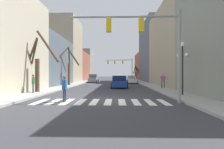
# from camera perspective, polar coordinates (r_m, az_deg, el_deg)

# --- Properties ---
(ground_plane) EXTENTS (240.00, 240.00, 0.00)m
(ground_plane) POSITION_cam_1_polar(r_m,az_deg,el_deg) (12.76, -3.03, -8.06)
(ground_plane) COLOR #38383D
(sidewalk_left) EXTENTS (2.21, 90.00, 0.15)m
(sidewalk_left) POSITION_cam_1_polar(r_m,az_deg,el_deg) (14.65, -28.53, -6.72)
(sidewalk_left) COLOR #9E9E99
(sidewalk_left) RESTS_ON ground_plane
(sidewalk_right) EXTENTS (2.21, 90.00, 0.15)m
(sidewalk_right) POSITION_cam_1_polar(r_m,az_deg,el_deg) (13.77, 24.24, -7.15)
(sidewalk_right) COLOR #9E9E99
(sidewalk_right) RESTS_ON ground_plane
(building_row_left) EXTENTS (6.00, 59.47, 13.74)m
(building_row_left) POSITION_cam_1_polar(r_m,az_deg,el_deg) (38.27, -15.89, 4.90)
(building_row_left) COLOR #BCB299
(building_row_left) RESTS_ON ground_plane
(building_row_right) EXTENTS (6.00, 54.75, 13.91)m
(building_row_right) POSITION_cam_1_polar(r_m,az_deg,el_deg) (34.51, 17.38, 7.09)
(building_row_right) COLOR gray
(building_row_right) RESTS_ON ground_plane
(crosswalk_stripes) EXTENTS (8.55, 2.60, 0.01)m
(crosswalk_stripes) POSITION_cam_1_polar(r_m,az_deg,el_deg) (11.59, -3.50, -8.88)
(crosswalk_stripes) COLOR white
(crosswalk_stripes) RESTS_ON ground_plane
(traffic_signal_near) EXTENTS (6.88, 0.28, 5.84)m
(traffic_signal_near) POSITION_cam_1_polar(r_m,az_deg,el_deg) (11.45, 11.24, 12.44)
(traffic_signal_near) COLOR gray
(traffic_signal_near) RESTS_ON ground_plane
(traffic_signal_far) EXTENTS (6.84, 0.28, 5.79)m
(traffic_signal_far) POSITION_cam_1_polar(r_m,az_deg,el_deg) (44.16, 3.21, 3.35)
(traffic_signal_far) COLOR gray
(traffic_signal_far) RESTS_ON ground_plane
(street_lamp_right_corner) EXTENTS (0.95, 0.36, 4.27)m
(street_lamp_right_corner) POSITION_cam_1_polar(r_m,az_deg,el_deg) (15.23, 22.06, 5.22)
(street_lamp_right_corner) COLOR black
(street_lamp_right_corner) RESTS_ON sidewalk_right
(car_parked_right_mid) EXTENTS (2.16, 4.20, 1.62)m
(car_parked_right_mid) POSITION_cam_1_polar(r_m,az_deg,el_deg) (23.21, 2.35, -2.49)
(car_parked_right_mid) COLOR navy
(car_parked_right_mid) RESTS_ON ground_plane
(car_parked_right_far) EXTENTS (1.97, 4.72, 1.53)m
(car_parked_right_far) POSITION_cam_1_polar(r_m,az_deg,el_deg) (35.34, 6.45, -1.65)
(car_parked_right_far) COLOR white
(car_parked_right_far) RESTS_ON ground_plane
(car_driving_toward_lane) EXTENTS (1.99, 4.84, 1.79)m
(car_driving_toward_lane) POSITION_cam_1_polar(r_m,az_deg,el_deg) (38.31, -6.11, -1.35)
(car_driving_toward_lane) COLOR gray
(car_driving_toward_lane) RESTS_ON ground_plane
(pedestrian_on_right_sidewalk) EXTENTS (0.74, 0.23, 1.72)m
(pedestrian_on_right_sidewalk) POSITION_cam_1_polar(r_m,az_deg,el_deg) (21.65, 16.31, -1.60)
(pedestrian_on_right_sidewalk) COLOR #4C4C51
(pedestrian_on_right_sidewalk) RESTS_ON sidewalk_right
(pedestrian_waiting_at_curb) EXTENTS (0.23, 0.74, 1.73)m
(pedestrian_waiting_at_curb) POSITION_cam_1_polar(r_m,az_deg,el_deg) (11.79, -15.23, -3.73)
(pedestrian_waiting_at_curb) COLOR #282D47
(pedestrian_waiting_at_curb) RESTS_ON ground_plane
(pedestrian_crossing_street) EXTENTS (0.45, 0.65, 1.66)m
(pedestrian_crossing_street) POSITION_cam_1_polar(r_m,az_deg,el_deg) (17.21, -24.34, -2.16)
(pedestrian_crossing_street) COLOR #4C4C51
(pedestrian_crossing_street) RESTS_ON sidewalk_left
(street_tree_right_near) EXTENTS (3.34, 1.36, 5.83)m
(street_tree_right_near) POSITION_cam_1_polar(r_m,az_deg,el_deg) (17.94, -22.83, 3.14)
(street_tree_right_near) COLOR #473828
(street_tree_right_near) RESTS_ON sidewalk_left
(street_tree_left_far) EXTENTS (2.41, 1.03, 3.66)m
(street_tree_left_far) POSITION_cam_1_polar(r_m,az_deg,el_deg) (48.44, 8.29, 0.06)
(street_tree_left_far) COLOR brown
(street_tree_left_far) RESTS_ON sidewalk_right
(street_tree_right_mid) EXTENTS (1.49, 1.19, 4.09)m
(street_tree_right_mid) POSITION_cam_1_polar(r_m,az_deg,el_deg) (45.64, 7.72, 0.39)
(street_tree_right_mid) COLOR #473828
(street_tree_right_mid) RESTS_ON sidewalk_right
(street_tree_right_far) EXTENTS (3.43, 3.87, 5.90)m
(street_tree_right_far) POSITION_cam_1_polar(r_m,az_deg,el_deg) (27.51, -13.94, 2.75)
(street_tree_right_far) COLOR brown
(street_tree_right_far) RESTS_ON sidewalk_left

